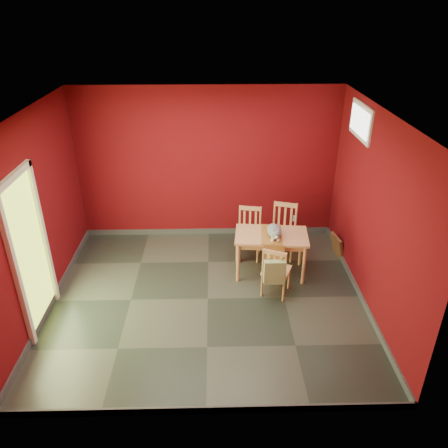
{
  "coord_description": "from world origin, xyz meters",
  "views": [
    {
      "loc": [
        0.11,
        -5.18,
        3.93
      ],
      "look_at": [
        0.25,
        0.45,
        1.0
      ],
      "focal_mm": 35.0,
      "sensor_mm": 36.0,
      "label": 1
    }
  ],
  "objects_px": {
    "chair_far_right": "(283,230)",
    "picture_frame": "(337,246)",
    "dining_table": "(271,239)",
    "chair_far_left": "(249,232)",
    "chair_near": "(276,270)",
    "tote_bag": "(275,272)",
    "cat": "(274,229)"
  },
  "relations": [
    {
      "from": "chair_near",
      "to": "cat",
      "type": "relative_size",
      "value": 1.77
    },
    {
      "from": "dining_table",
      "to": "chair_far_left",
      "type": "bearing_deg",
      "value": 119.33
    },
    {
      "from": "chair_far_right",
      "to": "cat",
      "type": "bearing_deg",
      "value": -112.13
    },
    {
      "from": "dining_table",
      "to": "chair_near",
      "type": "distance_m",
      "value": 0.6
    },
    {
      "from": "tote_bag",
      "to": "picture_frame",
      "type": "xyz_separation_m",
      "value": [
        1.24,
        1.26,
        -0.33
      ]
    },
    {
      "from": "chair_near",
      "to": "picture_frame",
      "type": "bearing_deg",
      "value": 41.7
    },
    {
      "from": "chair_far_right",
      "to": "chair_near",
      "type": "bearing_deg",
      "value": -103.35
    },
    {
      "from": "chair_far_right",
      "to": "tote_bag",
      "type": "height_order",
      "value": "chair_far_right"
    },
    {
      "from": "chair_near",
      "to": "tote_bag",
      "type": "relative_size",
      "value": 1.89
    },
    {
      "from": "chair_far_right",
      "to": "picture_frame",
      "type": "bearing_deg",
      "value": -3.71
    },
    {
      "from": "dining_table",
      "to": "chair_far_right",
      "type": "distance_m",
      "value": 0.64
    },
    {
      "from": "chair_far_left",
      "to": "dining_table",
      "type": "bearing_deg",
      "value": -60.67
    },
    {
      "from": "picture_frame",
      "to": "dining_table",
      "type": "bearing_deg",
      "value": -157.47
    },
    {
      "from": "tote_bag",
      "to": "chair_far_left",
      "type": "bearing_deg",
      "value": 101.41
    },
    {
      "from": "dining_table",
      "to": "chair_far_left",
      "type": "distance_m",
      "value": 0.64
    },
    {
      "from": "chair_far_left",
      "to": "picture_frame",
      "type": "distance_m",
      "value": 1.53
    },
    {
      "from": "dining_table",
      "to": "picture_frame",
      "type": "relative_size",
      "value": 3.03
    },
    {
      "from": "chair_far_right",
      "to": "cat",
      "type": "xyz_separation_m",
      "value": [
        -0.24,
        -0.59,
        0.34
      ]
    },
    {
      "from": "chair_far_left",
      "to": "picture_frame",
      "type": "height_order",
      "value": "chair_far_left"
    },
    {
      "from": "chair_near",
      "to": "tote_bag",
      "type": "bearing_deg",
      "value": -103.89
    },
    {
      "from": "dining_table",
      "to": "tote_bag",
      "type": "bearing_deg",
      "value": -93.0
    },
    {
      "from": "tote_bag",
      "to": "picture_frame",
      "type": "bearing_deg",
      "value": 45.35
    },
    {
      "from": "cat",
      "to": "picture_frame",
      "type": "bearing_deg",
      "value": 15.96
    },
    {
      "from": "chair_far_right",
      "to": "chair_near",
      "type": "distance_m",
      "value": 1.16
    },
    {
      "from": "chair_far_left",
      "to": "chair_near",
      "type": "height_order",
      "value": "chair_far_left"
    },
    {
      "from": "tote_bag",
      "to": "cat",
      "type": "distance_m",
      "value": 0.79
    },
    {
      "from": "dining_table",
      "to": "tote_bag",
      "type": "xyz_separation_m",
      "value": [
        -0.04,
        -0.76,
        -0.1
      ]
    },
    {
      "from": "tote_bag",
      "to": "cat",
      "type": "xyz_separation_m",
      "value": [
        0.07,
        0.72,
        0.3
      ]
    },
    {
      "from": "cat",
      "to": "dining_table",
      "type": "bearing_deg",
      "value": 125.08
    },
    {
      "from": "dining_table",
      "to": "chair_far_right",
      "type": "relative_size",
      "value": 1.28
    },
    {
      "from": "dining_table",
      "to": "chair_far_right",
      "type": "height_order",
      "value": "chair_far_right"
    },
    {
      "from": "chair_far_right",
      "to": "picture_frame",
      "type": "xyz_separation_m",
      "value": [
        0.93,
        -0.06,
        -0.28
      ]
    }
  ]
}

